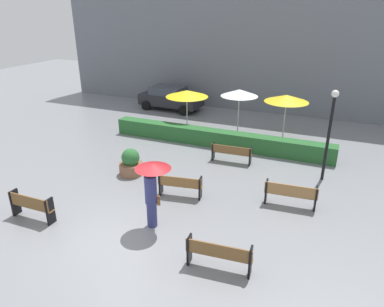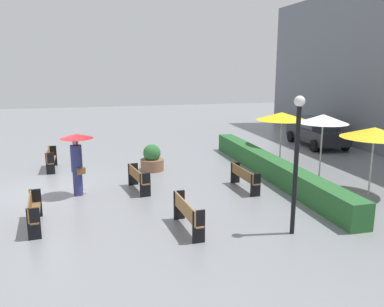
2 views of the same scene
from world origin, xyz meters
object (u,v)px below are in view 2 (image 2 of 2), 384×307
bench_back_row (244,176)px  parked_car (317,131)px  bench_near_left (50,158)px  planter_pot (152,159)px  bench_mid_center (138,177)px  pedestrian_with_umbrella (77,154)px  patio_umbrella_yellow_far (375,133)px  bench_far_right (187,212)px  patio_umbrella_yellow (282,116)px  bench_near_right (33,210)px  patio_umbrella_white (323,119)px  lamp_post (297,151)px

bench_back_row → parked_car: 9.46m
bench_near_left → planter_pot: size_ratio=1.43×
bench_mid_center → parked_car: size_ratio=0.39×
pedestrian_with_umbrella → patio_umbrella_yellow_far: (2.39, 9.80, 0.71)m
bench_back_row → bench_far_right: 4.17m
bench_back_row → parked_car: parked_car is taller
bench_back_row → bench_mid_center: (-0.80, -3.73, 0.01)m
pedestrian_with_umbrella → patio_umbrella_yellow: patio_umbrella_yellow is taller
bench_near_right → bench_near_left: bearing=-179.0°
patio_umbrella_white → patio_umbrella_yellow_far: bearing=11.4°
bench_near_right → pedestrian_with_umbrella: bearing=156.1°
patio_umbrella_yellow → parked_car: bearing=128.2°
patio_umbrella_yellow → bench_mid_center: bearing=-68.1°
patio_umbrella_white → parked_car: bearing=149.7°
bench_near_left → planter_pot: (1.15, 4.21, -0.05)m
bench_near_right → pedestrian_with_umbrella: (-2.59, 1.14, 0.96)m
bench_near_right → patio_umbrella_yellow_far: 11.07m
planter_pot → lamp_post: size_ratio=0.31×
bench_mid_center → patio_umbrella_yellow_far: 8.30m
bench_near_right → patio_umbrella_yellow: 11.62m
lamp_post → parked_car: lamp_post is taller
lamp_post → bench_far_right: bearing=-108.3°
bench_mid_center → pedestrian_with_umbrella: size_ratio=0.76×
pedestrian_with_umbrella → lamp_post: 7.36m
planter_pot → patio_umbrella_yellow: size_ratio=0.49×
bench_mid_center → parked_car: (-5.68, 10.63, 0.32)m
bench_near_left → planter_pot: 4.37m
bench_mid_center → patio_umbrella_yellow: patio_umbrella_yellow is taller
bench_far_right → pedestrian_with_umbrella: (-3.82, -2.91, 0.95)m
bench_far_right → bench_back_row: bearing=136.7°
patio_umbrella_yellow → parked_car: patio_umbrella_yellow is taller
bench_back_row → patio_umbrella_yellow: size_ratio=0.79×
bench_back_row → parked_car: bearing=133.2°
bench_near_left → parked_car: size_ratio=0.38×
bench_far_right → patio_umbrella_white: size_ratio=0.71×
patio_umbrella_white → bench_back_row: bearing=-78.0°
planter_pot → patio_umbrella_yellow: patio_umbrella_yellow is taller
bench_back_row → planter_pot: (-3.48, -2.81, -0.00)m
bench_near_left → lamp_post: lamp_post is taller
bench_mid_center → parked_car: parked_car is taller
bench_far_right → pedestrian_with_umbrella: pedestrian_with_umbrella is taller
bench_back_row → patio_umbrella_white: (-0.75, 3.55, 1.87)m
bench_near_left → pedestrian_with_umbrella: bearing=18.1°
planter_pot → lamp_post: (7.40, 2.64, 1.79)m
patio_umbrella_yellow_far → bench_back_row: bearing=-111.7°
bench_near_right → patio_umbrella_yellow_far: (-0.20, 10.94, 1.67)m
pedestrian_with_umbrella → planter_pot: 4.13m
lamp_post → patio_umbrella_yellow_far: 4.80m
bench_near_right → patio_umbrella_yellow: bearing=118.0°
bench_near_right → patio_umbrella_yellow_far: size_ratio=0.76×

